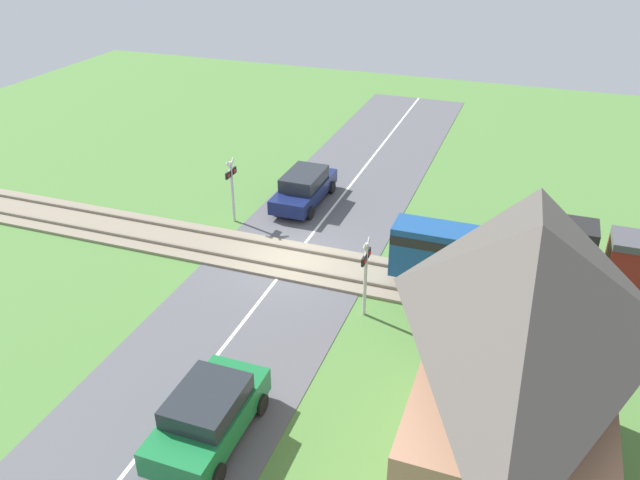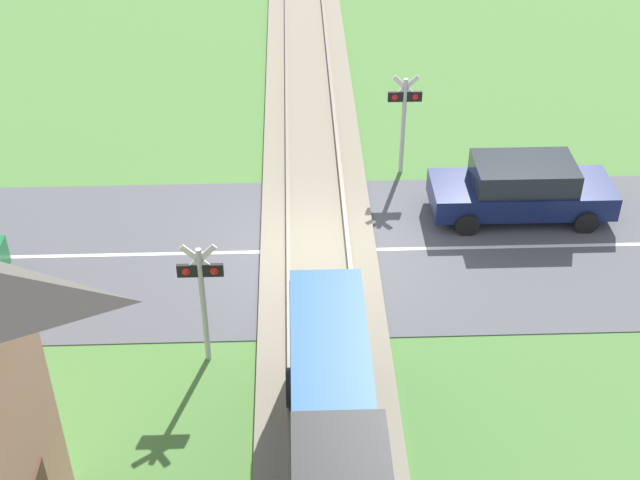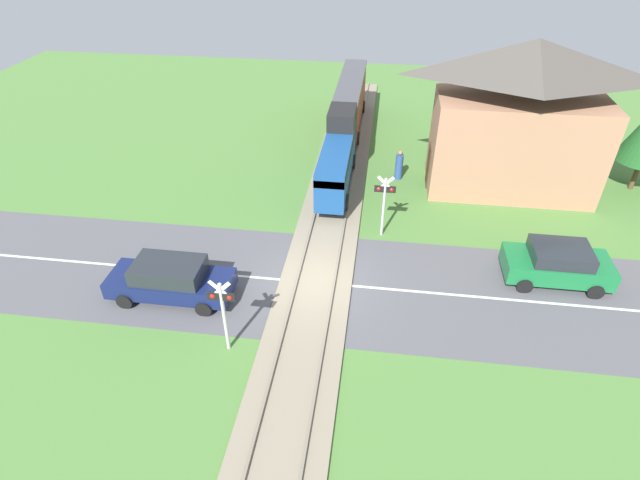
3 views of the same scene
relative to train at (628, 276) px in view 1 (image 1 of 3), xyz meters
The scene contains 10 objects.
ground_plane 11.96m from the train, 90.00° to the right, with size 60.00×60.00×0.00m, color #4C7A38.
road_surface 11.96m from the train, 90.00° to the right, with size 48.00×6.40×0.02m.
track_bed 11.95m from the train, 90.00° to the right, with size 2.80×48.00×0.24m.
train is the anchor object (origin of this frame).
car_near_crossing 14.28m from the train, 111.38° to the right, with size 4.57×1.89×1.54m.
car_far_side 13.87m from the train, 48.61° to the right, with size 3.92×1.98×1.56m.
crossing_signal_west_approach 15.69m from the train, 98.81° to the right, with size 0.90×0.18×2.90m.
crossing_signal_east_approach 8.47m from the train, 73.52° to the right, with size 0.90×0.18×2.90m.
station_building 9.20m from the train, 20.52° to the right, with size 8.43×3.84×7.32m.
pedestrian_by_station 4.30m from the train, 41.84° to the right, with size 0.39×0.39×1.59m.
Camera 1 is at (19.42, 8.25, 12.63)m, focal length 35.00 mm.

